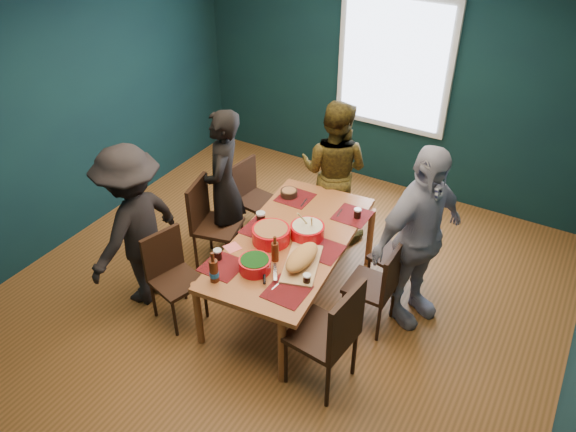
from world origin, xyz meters
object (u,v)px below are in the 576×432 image
at_px(chair_right_mid, 380,282).
at_px(bowl_dumpling, 307,231).
at_px(chair_right_near, 332,331).
at_px(person_right, 418,238).
at_px(person_back, 334,171).
at_px(bowl_salad, 271,234).
at_px(person_far_left, 224,186).
at_px(chair_left_near, 170,270).
at_px(chair_right_far, 402,254).
at_px(person_near_left, 134,227).
at_px(chair_left_far, 251,192).
at_px(dining_table, 292,245).
at_px(cutting_board, 302,259).
at_px(chair_left_mid, 209,217).
at_px(bowl_herbs, 255,264).

xyz_separation_m(chair_right_mid, bowl_dumpling, (-0.72, 0.01, 0.27)).
distance_m(chair_right_near, person_right, 1.14).
bearing_deg(person_back, bowl_dumpling, 98.70).
xyz_separation_m(person_back, bowl_salad, (0.03, -1.30, 0.01)).
height_order(person_far_left, person_back, person_far_left).
height_order(chair_left_near, person_far_left, person_far_left).
distance_m(chair_right_far, person_near_left, 2.44).
bearing_deg(chair_right_near, person_far_left, 155.38).
height_order(chair_left_far, chair_right_mid, chair_right_mid).
relative_size(dining_table, person_near_left, 1.23).
bearing_deg(person_near_left, cutting_board, 103.99).
bearing_deg(chair_right_mid, person_right, 56.34).
relative_size(chair_left_mid, chair_left_near, 1.08).
distance_m(dining_table, bowl_herbs, 0.53).
bearing_deg(person_near_left, bowl_dumpling, 118.91).
bearing_deg(chair_right_mid, cutting_board, -147.58).
bearing_deg(person_back, bowl_herbs, 88.61).
relative_size(person_near_left, cutting_board, 2.30).
bearing_deg(bowl_herbs, chair_left_far, 125.08).
distance_m(person_right, cutting_board, 1.01).
relative_size(chair_right_near, bowl_salad, 3.05).
bearing_deg(chair_left_near, chair_right_mid, 40.94).
relative_size(chair_left_near, bowl_dumpling, 2.84).
height_order(person_right, bowl_herbs, person_right).
distance_m(person_near_left, bowl_salad, 1.22).
bearing_deg(bowl_salad, dining_table, 37.58).
bearing_deg(chair_right_near, bowl_herbs, 173.16).
height_order(chair_right_mid, bowl_herbs, chair_right_mid).
distance_m(chair_left_mid, bowl_dumpling, 1.13).
xyz_separation_m(chair_right_near, person_right, (0.26, 1.08, 0.27)).
bearing_deg(chair_right_near, person_right, 82.66).
relative_size(chair_right_near, person_near_left, 0.64).
xyz_separation_m(bowl_salad, bowl_dumpling, (0.25, 0.22, -0.01)).
bearing_deg(cutting_board, person_back, 88.52).
bearing_deg(person_far_left, chair_right_mid, 59.09).
xyz_separation_m(chair_left_mid, bowl_herbs, (0.95, -0.61, 0.23)).
height_order(chair_left_mid, cutting_board, chair_left_mid).
xyz_separation_m(chair_left_far, chair_right_far, (1.80, -0.19, -0.00)).
bearing_deg(bowl_salad, chair_right_mid, 11.98).
distance_m(dining_table, person_right, 1.11).
relative_size(dining_table, person_far_left, 1.22).
xyz_separation_m(chair_right_near, person_far_left, (-1.71, 1.01, 0.21)).
bearing_deg(person_near_left, bowl_herbs, 95.90).
bearing_deg(chair_right_near, bowl_salad, 152.91).
xyz_separation_m(person_right, person_near_left, (-2.27, -1.02, -0.07)).
bearing_deg(chair_left_mid, dining_table, -18.91).
xyz_separation_m(chair_left_mid, chair_right_far, (1.84, 0.50, -0.07)).
bearing_deg(chair_right_far, chair_left_mid, -151.55).
height_order(chair_right_far, chair_right_mid, chair_right_mid).
relative_size(chair_right_near, person_far_left, 0.63).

